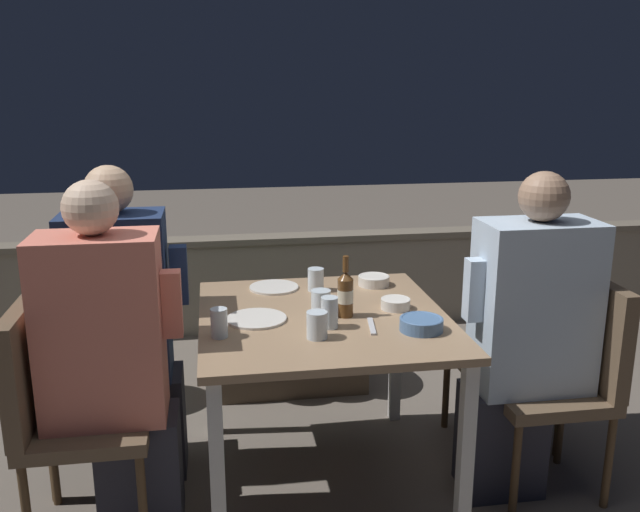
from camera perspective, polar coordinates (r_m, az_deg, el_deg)
name	(u,v)px	position (r m, az deg, el deg)	size (l,w,h in m)	color
ground_plane	(323,479)	(3.03, 0.25, -18.24)	(16.00, 16.00, 0.00)	#665B51
parapet_wall	(278,282)	(4.55, -3.52, -2.17)	(9.00, 0.18, 0.64)	gray
dining_table	(323,334)	(2.73, 0.26, -6.63)	(0.97, 1.04, 0.74)	#937556
planter_hedge	(292,328)	(3.69, -2.42, -6.09)	(0.79, 0.47, 0.60)	brown
chair_left_near	(58,400)	(2.65, -21.20, -11.25)	(0.45, 0.45, 0.88)	brown
person_coral_top	(112,362)	(2.56, -17.08, -8.54)	(0.50, 0.26, 1.32)	#282833
chair_left_far	(79,360)	(2.97, -19.61, -8.24)	(0.45, 0.45, 0.88)	brown
person_navy_jumper	(127,326)	(2.89, -15.96, -5.66)	(0.49, 0.26, 1.32)	#282833
chair_right_near	(569,365)	(2.94, 20.22, -8.61)	(0.45, 0.45, 0.88)	brown
person_blue_shirt	(525,338)	(2.80, 16.87, -6.63)	(0.51, 0.26, 1.32)	#282833
chair_right_far	(526,336)	(3.19, 16.99, -6.45)	(0.45, 0.45, 0.88)	brown
beer_bottle	(345,293)	(2.65, 2.15, -3.17)	(0.06, 0.06, 0.25)	brown
plate_0	(256,319)	(2.65, -5.38, -5.28)	(0.23, 0.23, 0.01)	silver
plate_1	(274,287)	(3.03, -3.90, -2.65)	(0.22, 0.22, 0.01)	silver
bowl_0	(374,280)	(3.07, 4.55, -2.01)	(0.14, 0.14, 0.05)	silver
bowl_1	(396,303)	(2.77, 6.38, -3.95)	(0.12, 0.12, 0.04)	silver
bowl_2	(421,323)	(2.55, 8.53, -5.63)	(0.16, 0.16, 0.05)	#4C709E
glass_cup_0	(330,312)	(2.54, 0.84, -4.77)	(0.06, 0.06, 0.12)	silver
glass_cup_1	(321,303)	(2.67, 0.08, -3.98)	(0.08, 0.08, 0.10)	silver
glass_cup_2	(316,280)	(2.98, -0.36, -2.00)	(0.07, 0.07, 0.10)	silver
glass_cup_3	(219,323)	(2.48, -8.49, -5.60)	(0.06, 0.06, 0.11)	silver
glass_cup_4	(317,325)	(2.44, -0.26, -5.83)	(0.08, 0.08, 0.10)	silver
fork_0	(372,326)	(2.57, 4.37, -5.92)	(0.04, 0.17, 0.01)	silver
potted_plant	(91,327)	(3.65, -18.74, -5.66)	(0.38, 0.38, 0.69)	#B2A899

